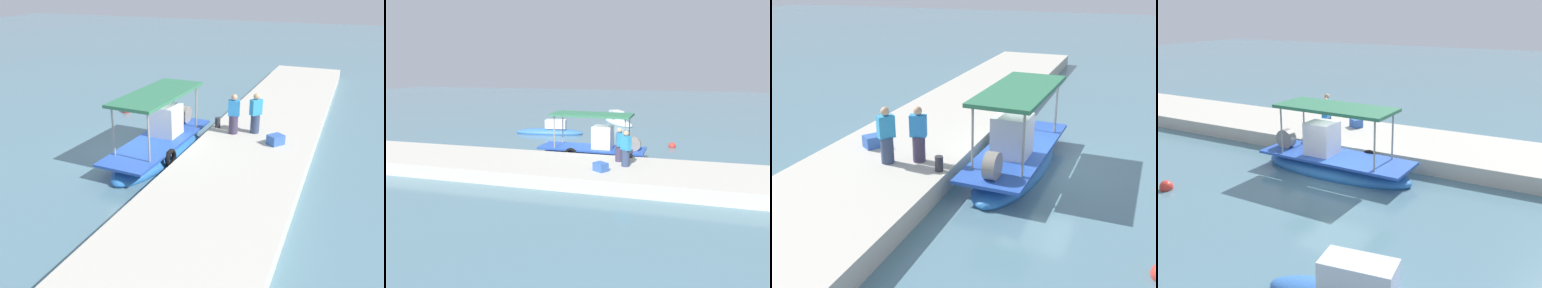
% 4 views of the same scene
% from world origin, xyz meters
% --- Properties ---
extents(ground_plane, '(120.00, 120.00, 0.00)m').
position_xyz_m(ground_plane, '(0.00, 0.00, 0.00)').
color(ground_plane, slate).
extents(dock_quay, '(36.00, 4.50, 0.64)m').
position_xyz_m(dock_quay, '(0.00, -4.25, 0.32)').
color(dock_quay, beige).
rests_on(dock_quay, ground_plane).
extents(main_fishing_boat, '(6.47, 2.16, 3.02)m').
position_xyz_m(main_fishing_boat, '(0.48, -0.61, 0.46)').
color(main_fishing_boat, '#2C70BE').
rests_on(main_fishing_boat, ground_plane).
extents(fisherman_near_bollard, '(0.55, 0.54, 1.73)m').
position_xyz_m(fisherman_near_bollard, '(2.82, -3.95, 1.43)').
color(fisherman_near_bollard, '#334262').
rests_on(fisherman_near_bollard, dock_quay).
extents(fisherman_by_crate, '(0.47, 0.54, 1.72)m').
position_xyz_m(fisherman_by_crate, '(2.38, -3.12, 1.42)').
color(fisherman_by_crate, '#403751').
rests_on(fisherman_by_crate, dock_quay).
extents(mooring_bollard, '(0.24, 0.24, 0.45)m').
position_xyz_m(mooring_bollard, '(2.83, -2.26, 0.86)').
color(mooring_bollard, '#2D2D33').
rests_on(mooring_bollard, dock_quay).
extents(cargo_crate, '(0.75, 0.73, 0.39)m').
position_xyz_m(cargo_crate, '(1.84, -5.06, 0.84)').
color(cargo_crate, '#3661B3').
rests_on(cargo_crate, dock_quay).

